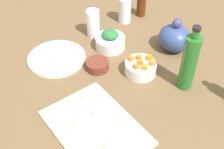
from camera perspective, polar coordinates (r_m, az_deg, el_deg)
tabletop at (r=116.39cm, az=0.00°, el=-2.36°), size 190.00×190.00×3.00cm
cutting_board at (r=101.01cm, az=-3.16°, el=-10.09°), size 36.37×27.11×1.00cm
plate_tofu at (r=128.24cm, az=-10.51°, el=3.09°), size 24.24×24.24×1.20cm
bowl_greens at (r=131.29cm, az=-0.33°, el=6.12°), size 12.92×12.92×5.38cm
bowl_carrots at (r=118.93cm, az=5.46°, el=1.26°), size 12.50×12.50×5.11cm
bowl_small_side at (r=120.82cm, az=-2.92°, el=1.76°), size 9.22×9.22×3.66cm
teapot at (r=131.47cm, az=11.88°, el=6.92°), size 15.97×13.32×15.08cm
bottle_1 at (r=110.37cm, az=14.51°, el=2.29°), size 5.68×5.68×26.71cm
bottle_2 at (r=151.74cm, az=5.70°, el=14.03°), size 4.51×4.51×20.49cm
drinking_glass_0 at (r=147.38cm, az=2.45°, el=12.15°), size 6.01×6.01×12.31cm
drinking_glass_1 at (r=137.50cm, az=-3.63°, el=9.76°), size 6.03×6.03×12.71cm
carrot_cube_0 at (r=114.11cm, az=6.31°, el=1.38°), size 2.55×2.55×1.80cm
carrot_cube_1 at (r=117.63cm, az=3.59°, el=3.06°), size 2.00×2.00×1.80cm
carrot_cube_2 at (r=118.50cm, az=5.13°, el=3.30°), size 2.35×2.35×1.80cm
carrot_cube_3 at (r=116.29cm, az=5.49°, el=2.38°), size 2.49×2.49×1.80cm
carrot_cube_4 at (r=116.29cm, az=7.72°, el=2.15°), size 2.37×2.37×1.80cm
carrot_cube_5 at (r=118.73cm, az=7.09°, el=3.21°), size 2.31×2.31×1.80cm
carrot_cube_6 at (r=114.26cm, az=4.64°, el=1.59°), size 2.02×2.02×1.80cm
chopped_greens_mound at (r=128.75cm, az=-0.34°, el=7.68°), size 9.74×9.36×3.33cm
tofu_cube_0 at (r=126.04cm, az=-11.17°, el=3.17°), size 3.11×3.11×2.20cm
tofu_cube_1 at (r=123.62cm, az=-9.32°, el=2.55°), size 3.02×3.02×2.20cm
tofu_cube_2 at (r=129.51cm, az=-10.67°, el=4.48°), size 3.11×3.11×2.20cm
tofu_cube_3 at (r=126.69cm, az=-8.42°, el=3.81°), size 2.98×2.98×2.20cm
tofu_cube_4 at (r=129.95cm, az=-12.38°, el=4.33°), size 3.09×3.09×2.20cm
tofu_cube_5 at (r=123.21cm, az=-11.20°, el=2.10°), size 2.61×2.61×2.20cm
dumpling_0 at (r=102.56cm, az=-3.19°, el=-7.34°), size 3.84×4.25×2.68cm
dumpling_1 at (r=99.57cm, az=-6.68°, el=-10.02°), size 6.74×6.67×2.14cm
dumpling_2 at (r=94.26cm, az=-0.87°, el=-13.79°), size 4.69×4.85×2.47cm
dumpling_3 at (r=107.46cm, az=-5.04°, el=-4.39°), size 5.93×5.77×2.88cm
dumpling_4 at (r=99.84cm, az=1.06°, el=-8.92°), size 6.31×6.37×3.18cm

